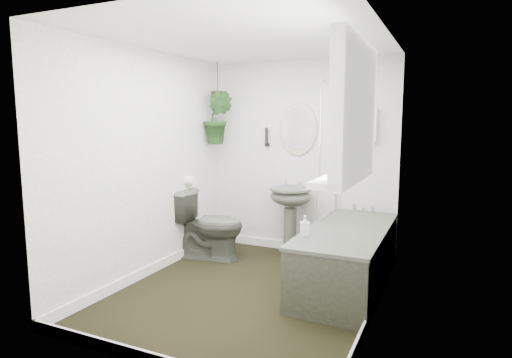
% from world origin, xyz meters
% --- Properties ---
extents(floor, '(2.30, 2.80, 0.02)m').
position_xyz_m(floor, '(0.00, 0.00, -0.01)').
color(floor, black).
rests_on(floor, ground).
extents(ceiling, '(2.30, 2.80, 0.02)m').
position_xyz_m(ceiling, '(0.00, 0.00, 2.31)').
color(ceiling, white).
rests_on(ceiling, ground).
extents(wall_back, '(2.30, 0.02, 2.30)m').
position_xyz_m(wall_back, '(0.00, 1.41, 1.15)').
color(wall_back, white).
rests_on(wall_back, ground).
extents(wall_front, '(2.30, 0.02, 2.30)m').
position_xyz_m(wall_front, '(0.00, -1.41, 1.15)').
color(wall_front, white).
rests_on(wall_front, ground).
extents(wall_left, '(0.02, 2.80, 2.30)m').
position_xyz_m(wall_left, '(-1.16, 0.00, 1.15)').
color(wall_left, white).
rests_on(wall_left, ground).
extents(wall_right, '(0.02, 2.80, 2.30)m').
position_xyz_m(wall_right, '(1.16, 0.00, 1.15)').
color(wall_right, white).
rests_on(wall_right, ground).
extents(skirting, '(2.30, 2.80, 0.10)m').
position_xyz_m(skirting, '(0.00, 0.00, 0.05)').
color(skirting, white).
rests_on(skirting, floor).
extents(bathtub, '(0.72, 1.72, 0.58)m').
position_xyz_m(bathtub, '(0.80, 0.50, 0.29)').
color(bathtub, '#46493E').
rests_on(bathtub, floor).
extents(bath_screen, '(0.04, 0.72, 1.40)m').
position_xyz_m(bath_screen, '(0.47, 0.99, 1.28)').
color(bath_screen, silver).
rests_on(bath_screen, bathtub).
extents(shower_box, '(0.20, 0.10, 0.35)m').
position_xyz_m(shower_box, '(0.80, 1.34, 1.55)').
color(shower_box, white).
rests_on(shower_box, wall_back).
extents(oval_mirror, '(0.46, 0.03, 0.62)m').
position_xyz_m(oval_mirror, '(-0.01, 1.37, 1.50)').
color(oval_mirror, beige).
rests_on(oval_mirror, wall_back).
extents(wall_sconce, '(0.04, 0.04, 0.22)m').
position_xyz_m(wall_sconce, '(-0.41, 1.36, 1.40)').
color(wall_sconce, black).
rests_on(wall_sconce, wall_back).
extents(toilet_roll_holder, '(0.11, 0.11, 0.11)m').
position_xyz_m(toilet_roll_holder, '(-1.10, 0.70, 0.90)').
color(toilet_roll_holder, white).
rests_on(toilet_roll_holder, wall_left).
extents(window_recess, '(0.08, 1.00, 0.90)m').
position_xyz_m(window_recess, '(1.09, -0.70, 1.65)').
color(window_recess, white).
rests_on(window_recess, wall_right).
extents(window_sill, '(0.18, 1.00, 0.04)m').
position_xyz_m(window_sill, '(1.02, -0.70, 1.23)').
color(window_sill, white).
rests_on(window_sill, wall_right).
extents(window_blinds, '(0.01, 0.86, 0.76)m').
position_xyz_m(window_blinds, '(1.04, -0.70, 1.65)').
color(window_blinds, white).
rests_on(window_blinds, wall_right).
extents(toilet, '(0.85, 0.58, 0.80)m').
position_xyz_m(toilet, '(-0.85, 0.71, 0.40)').
color(toilet, '#46493E').
rests_on(toilet, floor).
extents(pedestal_sink, '(0.54, 0.48, 0.83)m').
position_xyz_m(pedestal_sink, '(-0.01, 1.13, 0.41)').
color(pedestal_sink, '#46493E').
rests_on(pedestal_sink, floor).
extents(sill_plant, '(0.28, 0.25, 0.26)m').
position_xyz_m(sill_plant, '(0.97, -0.40, 1.38)').
color(sill_plant, black).
rests_on(sill_plant, window_sill).
extents(hanging_plant, '(0.39, 0.34, 0.64)m').
position_xyz_m(hanging_plant, '(-0.97, 1.14, 1.63)').
color(hanging_plant, black).
rests_on(hanging_plant, ceiling).
extents(soap_bottle, '(0.10, 0.10, 0.18)m').
position_xyz_m(soap_bottle, '(0.51, 0.08, 0.67)').
color(soap_bottle, black).
rests_on(soap_bottle, bathtub).
extents(hanging_pot, '(0.16, 0.16, 0.12)m').
position_xyz_m(hanging_pot, '(-0.97, 1.14, 1.89)').
color(hanging_pot, black).
rests_on(hanging_pot, ceiling).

